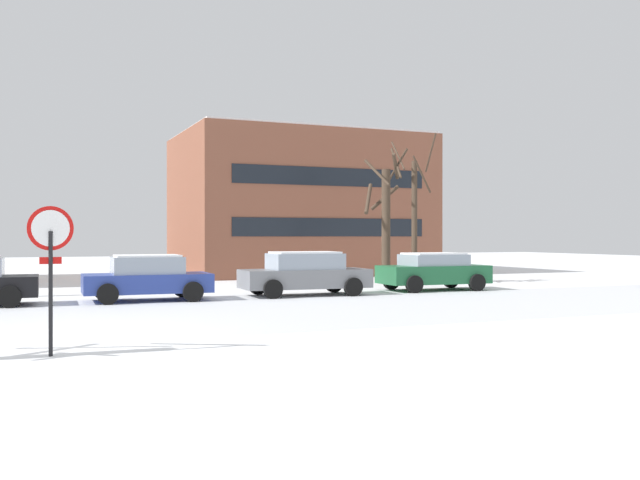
{
  "coord_description": "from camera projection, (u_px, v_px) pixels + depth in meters",
  "views": [
    {
      "loc": [
        -1.12,
        -15.16,
        2.05
      ],
      "look_at": [
        7.36,
        4.75,
        1.94
      ],
      "focal_mm": 40.02,
      "sensor_mm": 36.0,
      "label": 1
    }
  ],
  "objects": [
    {
      "name": "road_surface",
      "position": [
        68.0,
        321.0,
        17.25
      ],
      "size": [
        80.0,
        8.19,
        0.0
      ],
      "color": "silver",
      "rests_on": "ground"
    },
    {
      "name": "parked_car_green",
      "position": [
        433.0,
        271.0,
        27.04
      ],
      "size": [
        4.14,
        2.2,
        1.42
      ],
      "color": "#1E6038",
      "rests_on": "ground"
    },
    {
      "name": "ground_plane",
      "position": [
        78.0,
        338.0,
        14.4
      ],
      "size": [
        120.0,
        120.0,
        0.0
      ],
      "primitive_type": "plane",
      "color": "white"
    },
    {
      "name": "tree_far_left",
      "position": [
        385.0,
        219.0,
        30.6
      ],
      "size": [
        2.01,
        2.04,
        5.83
      ],
      "color": "#423326",
      "rests_on": "ground"
    },
    {
      "name": "parked_car_blue",
      "position": [
        147.0,
        277.0,
        22.65
      ],
      "size": [
        4.01,
        2.24,
        1.46
      ],
      "color": "#283D93",
      "rests_on": "ground"
    },
    {
      "name": "parked_car_gray",
      "position": [
        305.0,
        273.0,
        24.68
      ],
      "size": [
        4.48,
        2.13,
        1.52
      ],
      "color": "slate",
      "rests_on": "ground"
    },
    {
      "name": "tree_far_right",
      "position": [
        414.0,
        213.0,
        30.7
      ],
      "size": [
        1.98,
        1.96,
        6.44
      ],
      "color": "#423326",
      "rests_on": "ground"
    },
    {
      "name": "building_far_right",
      "position": [
        299.0,
        205.0,
        39.29
      ],
      "size": [
        12.8,
        9.01,
        7.59
      ],
      "color": "brown",
      "rests_on": "ground"
    },
    {
      "name": "stop_sign",
      "position": [
        51.0,
        251.0,
        12.14
      ],
      "size": [
        0.76,
        0.13,
        2.57
      ],
      "color": "black",
      "rests_on": "ground"
    }
  ]
}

